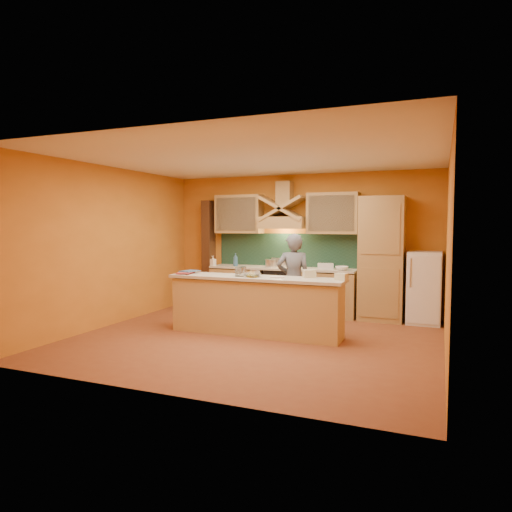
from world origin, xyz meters
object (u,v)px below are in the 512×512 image
at_px(stove, 282,290).
at_px(kitchen_scale, 255,274).
at_px(fridge, 424,288).
at_px(person, 293,280).
at_px(mixing_bowl, 252,275).

relative_size(stove, kitchen_scale, 7.57).
distance_m(fridge, person, 2.39).
relative_size(person, mixing_bowl, 6.32).
distance_m(person, mixing_bowl, 0.99).
bearing_deg(fridge, kitchen_scale, -141.96).
bearing_deg(mixing_bowl, kitchen_scale, 46.56).
distance_m(stove, person, 1.30).
xyz_separation_m(person, kitchen_scale, (-0.38, -0.86, 0.18)).
bearing_deg(person, stove, -79.00).
height_order(stove, mixing_bowl, mixing_bowl).
xyz_separation_m(person, mixing_bowl, (-0.41, -0.88, 0.16)).
xyz_separation_m(stove, mixing_bowl, (0.18, -1.98, 0.53)).
bearing_deg(person, fridge, -169.66).
distance_m(stove, kitchen_scale, 2.04).
bearing_deg(kitchen_scale, stove, 116.63).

